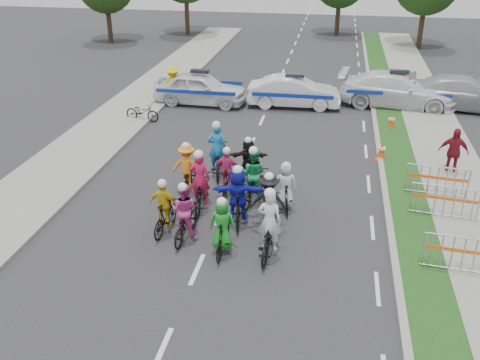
% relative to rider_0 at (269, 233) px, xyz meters
% --- Properties ---
extents(ground, '(90.00, 90.00, 0.00)m').
position_rel_rider_0_xyz_m(ground, '(-1.75, -1.07, -0.67)').
color(ground, '#28282B').
rests_on(ground, ground).
extents(curb_right, '(0.20, 60.00, 0.12)m').
position_rel_rider_0_xyz_m(curb_right, '(3.35, 3.93, -0.61)').
color(curb_right, gray).
rests_on(curb_right, ground).
extents(grass_strip, '(1.20, 60.00, 0.11)m').
position_rel_rider_0_xyz_m(grass_strip, '(4.05, 3.93, -0.62)').
color(grass_strip, '#174315').
rests_on(grass_strip, ground).
extents(sidewalk_right, '(2.40, 60.00, 0.13)m').
position_rel_rider_0_xyz_m(sidewalk_right, '(5.85, 3.93, -0.61)').
color(sidewalk_right, gray).
rests_on(sidewalk_right, ground).
extents(sidewalk_left, '(3.00, 60.00, 0.13)m').
position_rel_rider_0_xyz_m(sidewalk_left, '(-8.25, 3.93, -0.61)').
color(sidewalk_left, gray).
rests_on(sidewalk_left, ground).
extents(rider_0, '(0.82, 2.04, 2.04)m').
position_rel_rider_0_xyz_m(rider_0, '(0.00, 0.00, 0.00)').
color(rider_0, black).
rests_on(rider_0, ground).
extents(rider_1, '(0.73, 1.65, 1.73)m').
position_rel_rider_0_xyz_m(rider_1, '(-1.25, -0.15, 0.01)').
color(rider_1, black).
rests_on(rider_1, ground).
extents(rider_2, '(0.79, 1.81, 1.80)m').
position_rel_rider_0_xyz_m(rider_2, '(-2.45, 0.39, -0.00)').
color(rider_2, black).
rests_on(rider_2, ground).
extents(rider_3, '(0.90, 1.69, 1.73)m').
position_rel_rider_0_xyz_m(rider_3, '(-3.12, 0.63, -0.00)').
color(rider_3, black).
rests_on(rider_3, ground).
extents(rider_4, '(1.08, 1.88, 1.88)m').
position_rel_rider_0_xyz_m(rider_4, '(-0.19, 1.31, 0.06)').
color(rider_4, black).
rests_on(rider_4, ground).
extents(rider_5, '(1.59, 1.89, 1.93)m').
position_rel_rider_0_xyz_m(rider_5, '(-1.13, 1.51, 0.14)').
color(rider_5, black).
rests_on(rider_5, ground).
extents(rider_6, '(0.84, 2.02, 2.01)m').
position_rel_rider_0_xyz_m(rider_6, '(-2.46, 2.24, -0.01)').
color(rider_6, black).
rests_on(rider_6, ground).
extents(rider_7, '(0.78, 1.64, 1.67)m').
position_rel_rider_0_xyz_m(rider_7, '(0.17, 2.61, -0.02)').
color(rider_7, black).
rests_on(rider_7, ground).
extents(rider_8, '(0.99, 2.00, 1.95)m').
position_rel_rider_0_xyz_m(rider_8, '(-0.90, 2.97, 0.05)').
color(rider_8, black).
rests_on(rider_8, ground).
extents(rider_9, '(0.88, 1.65, 1.73)m').
position_rel_rider_0_xyz_m(rider_9, '(-1.82, 3.31, -0.00)').
color(rider_9, black).
rests_on(rider_9, ground).
extents(rider_10, '(1.00, 1.77, 1.80)m').
position_rel_rider_0_xyz_m(rider_10, '(-3.17, 3.29, 0.03)').
color(rider_10, black).
rests_on(rider_10, ground).
extents(rider_11, '(1.40, 1.66, 1.70)m').
position_rel_rider_0_xyz_m(rider_11, '(-1.30, 4.40, 0.05)').
color(rider_11, black).
rests_on(rider_11, ground).
extents(rider_12, '(1.07, 2.10, 2.05)m').
position_rel_rider_0_xyz_m(rider_12, '(-2.49, 4.81, 0.00)').
color(rider_12, black).
rests_on(rider_12, ground).
extents(police_car_0, '(4.68, 2.04, 1.57)m').
position_rel_rider_0_xyz_m(police_car_0, '(-5.14, 12.90, 0.11)').
color(police_car_0, white).
rests_on(police_car_0, ground).
extents(police_car_1, '(4.56, 1.77, 1.48)m').
position_rel_rider_0_xyz_m(police_car_1, '(-0.50, 13.27, 0.07)').
color(police_car_1, white).
rests_on(police_car_1, ground).
extents(police_car_2, '(5.91, 2.97, 1.65)m').
position_rel_rider_0_xyz_m(police_car_2, '(4.46, 14.21, 0.15)').
color(police_car_2, white).
rests_on(police_car_2, ground).
extents(civilian_sedan, '(5.57, 2.77, 1.56)m').
position_rel_rider_0_xyz_m(civilian_sedan, '(7.64, 14.39, 0.11)').
color(civilian_sedan, '#AAAAAE').
rests_on(civilian_sedan, ground).
extents(spectator_2, '(1.08, 0.56, 1.77)m').
position_rel_rider_0_xyz_m(spectator_2, '(5.74, 6.24, 0.21)').
color(spectator_2, maroon).
rests_on(spectator_2, ground).
extents(marshal_hiviz, '(1.39, 1.15, 1.88)m').
position_rel_rider_0_xyz_m(marshal_hiviz, '(-6.48, 12.71, 0.27)').
color(marshal_hiviz, yellow).
rests_on(marshal_hiviz, ground).
extents(barrier_0, '(2.04, 0.70, 1.12)m').
position_rel_rider_0_xyz_m(barrier_0, '(4.95, -0.10, -0.11)').
color(barrier_0, '#A5A8AD').
rests_on(barrier_0, ground).
extents(barrier_1, '(2.05, 0.76, 1.12)m').
position_rel_rider_0_xyz_m(barrier_1, '(4.95, 2.83, -0.11)').
color(barrier_1, '#A5A8AD').
rests_on(barrier_1, ground).
extents(barrier_2, '(2.04, 0.72, 1.12)m').
position_rel_rider_0_xyz_m(barrier_2, '(4.95, 4.29, -0.11)').
color(barrier_2, '#A5A8AD').
rests_on(barrier_2, ground).
extents(cone_0, '(0.40, 0.40, 0.70)m').
position_rel_rider_0_xyz_m(cone_0, '(3.39, 7.25, -0.33)').
color(cone_0, '#F24C0C').
rests_on(cone_0, ground).
extents(cone_1, '(0.40, 0.40, 0.70)m').
position_rel_rider_0_xyz_m(cone_1, '(4.01, 10.81, -0.33)').
color(cone_1, '#F24C0C').
rests_on(cone_1, ground).
extents(parked_bike, '(1.70, 0.81, 0.86)m').
position_rel_rider_0_xyz_m(parked_bike, '(-7.13, 9.89, -0.24)').
color(parked_bike, black).
rests_on(parked_bike, ground).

